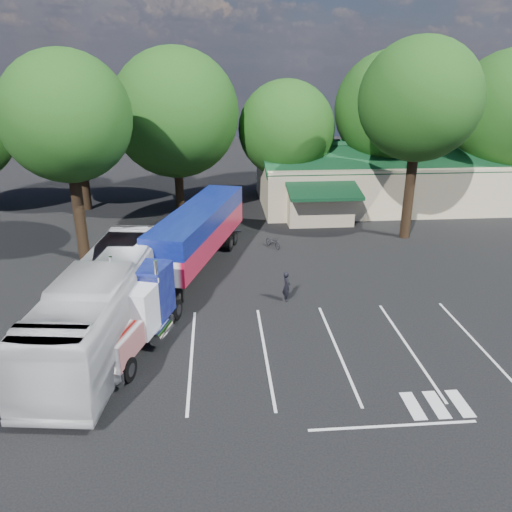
{
  "coord_description": "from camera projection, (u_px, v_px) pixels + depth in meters",
  "views": [
    {
      "loc": [
        -1.88,
        -24.61,
        11.88
      ],
      "look_at": [
        0.11,
        0.51,
        2.0
      ],
      "focal_mm": 35.0,
      "sensor_mm": 36.0,
      "label": 1
    }
  ],
  "objects": [
    {
      "name": "tree_row_b",
      "position": [
        77.0,
        124.0,
        40.27
      ],
      "size": [
        8.4,
        8.4,
        11.35
      ],
      "color": "black",
      "rests_on": "ground"
    },
    {
      "name": "tree_row_e",
      "position": [
        392.0,
        109.0,
        42.03
      ],
      "size": [
        9.6,
        9.6,
        12.9
      ],
      "color": "black",
      "rests_on": "ground"
    },
    {
      "name": "event_hall",
      "position": [
        394.0,
        178.0,
        44.05
      ],
      "size": [
        24.2,
        14.12,
        5.55
      ],
      "color": "#C2B090",
      "rests_on": "ground"
    },
    {
      "name": "ground",
      "position": [
        255.0,
        293.0,
        27.31
      ],
      "size": [
        120.0,
        120.0,
        0.0
      ],
      "primitive_type": "plane",
      "color": "black",
      "rests_on": "ground"
    },
    {
      "name": "woman",
      "position": [
        286.0,
        286.0,
        26.21
      ],
      "size": [
        0.48,
        0.65,
        1.65
      ],
      "primitive_type": "imported",
      "rotation": [
        0.0,
        0.0,
        1.73
      ],
      "color": "black",
      "rests_on": "ground"
    },
    {
      "name": "tree_row_c",
      "position": [
        175.0,
        113.0,
        39.05
      ],
      "size": [
        10.0,
        10.0,
        13.05
      ],
      "color": "black",
      "rests_on": "ground"
    },
    {
      "name": "tree_near_left",
      "position": [
        66.0,
        118.0,
        28.89
      ],
      "size": [
        7.6,
        7.6,
        12.65
      ],
      "color": "black",
      "rests_on": "ground"
    },
    {
      "name": "tour_bus",
      "position": [
        106.0,
        302.0,
        22.29
      ],
      "size": [
        4.65,
        13.49,
        3.68
      ],
      "primitive_type": "imported",
      "rotation": [
        0.0,
        0.0,
        -0.12
      ],
      "color": "silver",
      "rests_on": "ground"
    },
    {
      "name": "bicycle",
      "position": [
        273.0,
        242.0,
        33.9
      ],
      "size": [
        1.27,
        1.62,
        0.82
      ],
      "primitive_type": "imported",
      "rotation": [
        0.0,
        0.0,
        0.54
      ],
      "color": "black",
      "rests_on": "ground"
    },
    {
      "name": "semi_truck",
      "position": [
        185.0,
        246.0,
        27.83
      ],
      "size": [
        7.72,
        18.6,
        3.93
      ],
      "rotation": [
        0.0,
        0.0,
        -0.3
      ],
      "color": "black",
      "rests_on": "ground"
    },
    {
      "name": "tree_row_d",
      "position": [
        286.0,
        129.0,
        41.45
      ],
      "size": [
        8.0,
        8.0,
        10.6
      ],
      "color": "black",
      "rests_on": "ground"
    },
    {
      "name": "silver_sedan",
      "position": [
        387.0,
        207.0,
        40.93
      ],
      "size": [
        4.55,
        2.25,
        1.43
      ],
      "primitive_type": "imported",
      "rotation": [
        0.0,
        0.0,
        1.4
      ],
      "color": "#94979B",
      "rests_on": "ground"
    },
    {
      "name": "tree_near_right",
      "position": [
        420.0,
        101.0,
        32.6
      ],
      "size": [
        8.0,
        8.0,
        13.5
      ],
      "color": "black",
      "rests_on": "ground"
    }
  ]
}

